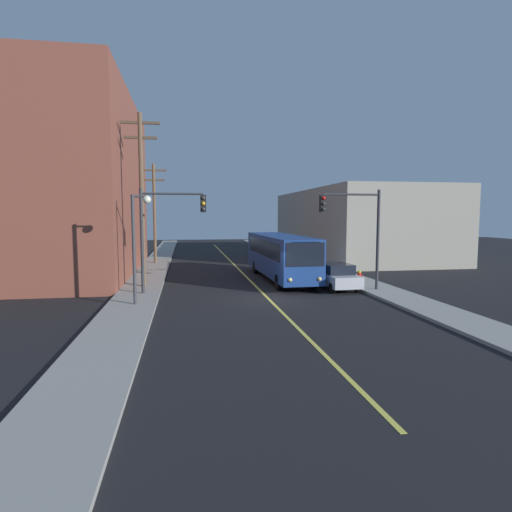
{
  "coord_description": "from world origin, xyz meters",
  "views": [
    {
      "loc": [
        -4.5,
        -22.95,
        4.6
      ],
      "look_at": [
        0.0,
        4.06,
        2.0
      ],
      "focal_mm": 29.81,
      "sensor_mm": 36.0,
      "label": 1
    }
  ],
  "objects_px": {
    "utility_pole_mid": "(154,209)",
    "fire_hydrant": "(359,276)",
    "city_bus": "(280,255)",
    "parked_car_silver": "(336,276)",
    "traffic_signal_right_corner": "(354,221)",
    "utility_pole_near": "(142,193)",
    "street_lamp_left": "(138,233)",
    "parked_car_white": "(304,263)",
    "traffic_signal_left_corner": "(169,221)"
  },
  "relations": [
    {
      "from": "traffic_signal_left_corner",
      "to": "street_lamp_left",
      "type": "distance_m",
      "value": 3.43
    },
    {
      "from": "utility_pole_near",
      "to": "street_lamp_left",
      "type": "height_order",
      "value": "utility_pole_near"
    },
    {
      "from": "city_bus",
      "to": "utility_pole_near",
      "type": "distance_m",
      "value": 10.48
    },
    {
      "from": "traffic_signal_left_corner",
      "to": "utility_pole_mid",
      "type": "bearing_deg",
      "value": 96.76
    },
    {
      "from": "city_bus",
      "to": "traffic_signal_left_corner",
      "type": "height_order",
      "value": "traffic_signal_left_corner"
    },
    {
      "from": "traffic_signal_left_corner",
      "to": "traffic_signal_right_corner",
      "type": "relative_size",
      "value": 1.0
    },
    {
      "from": "parked_car_white",
      "to": "utility_pole_mid",
      "type": "height_order",
      "value": "utility_pole_mid"
    },
    {
      "from": "utility_pole_mid",
      "to": "traffic_signal_right_corner",
      "type": "distance_m",
      "value": 21.35
    },
    {
      "from": "fire_hydrant",
      "to": "parked_car_silver",
      "type": "bearing_deg",
      "value": -151.51
    },
    {
      "from": "utility_pole_mid",
      "to": "fire_hydrant",
      "type": "height_order",
      "value": "utility_pole_mid"
    },
    {
      "from": "city_bus",
      "to": "utility_pole_mid",
      "type": "xyz_separation_m",
      "value": [
        -9.53,
        11.39,
        3.45
      ]
    },
    {
      "from": "traffic_signal_right_corner",
      "to": "city_bus",
      "type": "bearing_deg",
      "value": 119.37
    },
    {
      "from": "street_lamp_left",
      "to": "parked_car_white",
      "type": "bearing_deg",
      "value": 42.24
    },
    {
      "from": "city_bus",
      "to": "parked_car_silver",
      "type": "height_order",
      "value": "city_bus"
    },
    {
      "from": "parked_car_silver",
      "to": "parked_car_white",
      "type": "distance_m",
      "value": 7.07
    },
    {
      "from": "city_bus",
      "to": "traffic_signal_right_corner",
      "type": "xyz_separation_m",
      "value": [
        3.21,
        -5.71,
        2.49
      ]
    },
    {
      "from": "fire_hydrant",
      "to": "utility_pole_mid",
      "type": "bearing_deg",
      "value": 133.98
    },
    {
      "from": "parked_car_white",
      "to": "fire_hydrant",
      "type": "bearing_deg",
      "value": -70.57
    },
    {
      "from": "parked_car_white",
      "to": "traffic_signal_right_corner",
      "type": "relative_size",
      "value": 0.73
    },
    {
      "from": "traffic_signal_left_corner",
      "to": "traffic_signal_right_corner",
      "type": "xyz_separation_m",
      "value": [
        10.82,
        -0.93,
        0.0
      ]
    },
    {
      "from": "utility_pole_near",
      "to": "traffic_signal_left_corner",
      "type": "bearing_deg",
      "value": -56.54
    },
    {
      "from": "utility_pole_near",
      "to": "street_lamp_left",
      "type": "relative_size",
      "value": 1.95
    },
    {
      "from": "utility_pole_near",
      "to": "traffic_signal_right_corner",
      "type": "height_order",
      "value": "utility_pole_near"
    },
    {
      "from": "parked_car_silver",
      "to": "utility_pole_mid",
      "type": "distance_m",
      "value": 20.41
    },
    {
      "from": "utility_pole_near",
      "to": "parked_car_silver",
      "type": "bearing_deg",
      "value": -10.75
    },
    {
      "from": "city_bus",
      "to": "parked_car_white",
      "type": "distance_m",
      "value": 3.81
    },
    {
      "from": "parked_car_white",
      "to": "utility_pole_mid",
      "type": "distance_m",
      "value": 15.55
    },
    {
      "from": "parked_car_silver",
      "to": "fire_hydrant",
      "type": "bearing_deg",
      "value": 28.49
    },
    {
      "from": "parked_car_silver",
      "to": "utility_pole_near",
      "type": "bearing_deg",
      "value": 169.25
    },
    {
      "from": "utility_pole_mid",
      "to": "street_lamp_left",
      "type": "height_order",
      "value": "utility_pole_mid"
    },
    {
      "from": "parked_car_silver",
      "to": "fire_hydrant",
      "type": "relative_size",
      "value": 5.31
    },
    {
      "from": "traffic_signal_right_corner",
      "to": "street_lamp_left",
      "type": "distance_m",
      "value": 12.44
    },
    {
      "from": "city_bus",
      "to": "street_lamp_left",
      "type": "bearing_deg",
      "value": -138.97
    },
    {
      "from": "utility_pole_near",
      "to": "city_bus",
      "type": "bearing_deg",
      "value": 12.96
    },
    {
      "from": "parked_car_silver",
      "to": "traffic_signal_left_corner",
      "type": "relative_size",
      "value": 0.74
    },
    {
      "from": "parked_car_silver",
      "to": "utility_pole_near",
      "type": "relative_size",
      "value": 0.41
    },
    {
      "from": "utility_pole_mid",
      "to": "fire_hydrant",
      "type": "bearing_deg",
      "value": -46.02
    },
    {
      "from": "traffic_signal_left_corner",
      "to": "street_lamp_left",
      "type": "bearing_deg",
      "value": -114.7
    },
    {
      "from": "utility_pole_mid",
      "to": "utility_pole_near",
      "type": "bearing_deg",
      "value": -89.23
    },
    {
      "from": "utility_pole_mid",
      "to": "city_bus",
      "type": "bearing_deg",
      "value": -50.09
    },
    {
      "from": "parked_car_white",
      "to": "city_bus",
      "type": "bearing_deg",
      "value": -133.85
    },
    {
      "from": "traffic_signal_left_corner",
      "to": "fire_hydrant",
      "type": "xyz_separation_m",
      "value": [
        12.26,
        1.48,
        -3.72
      ]
    },
    {
      "from": "utility_pole_near",
      "to": "traffic_signal_right_corner",
      "type": "bearing_deg",
      "value": -15.8
    },
    {
      "from": "parked_car_silver",
      "to": "parked_car_white",
      "type": "relative_size",
      "value": 1.01
    },
    {
      "from": "traffic_signal_right_corner",
      "to": "traffic_signal_left_corner",
      "type": "bearing_deg",
      "value": 175.1
    },
    {
      "from": "parked_car_silver",
      "to": "traffic_signal_left_corner",
      "type": "xyz_separation_m",
      "value": [
        -10.2,
        -0.36,
        3.46
      ]
    },
    {
      "from": "fire_hydrant",
      "to": "city_bus",
      "type": "bearing_deg",
      "value": 144.65
    },
    {
      "from": "parked_car_silver",
      "to": "traffic_signal_right_corner",
      "type": "xyz_separation_m",
      "value": [
        0.62,
        -1.29,
        3.46
      ]
    },
    {
      "from": "parked_car_white",
      "to": "fire_hydrant",
      "type": "xyz_separation_m",
      "value": [
        2.1,
        -5.95,
        -0.26
      ]
    },
    {
      "from": "street_lamp_left",
      "to": "fire_hydrant",
      "type": "xyz_separation_m",
      "value": [
        13.68,
        4.56,
        -3.16
      ]
    }
  ]
}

